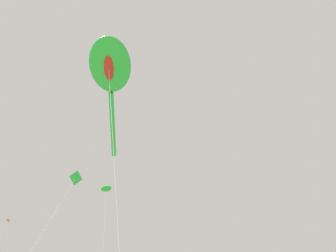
{
  "coord_description": "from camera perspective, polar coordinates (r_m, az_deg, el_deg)",
  "views": [
    {
      "loc": [
        -6.31,
        2.26,
        1.8
      ],
      "look_at": [
        -0.37,
        7.0,
        12.26
      ],
      "focal_mm": 28.39,
      "sensor_mm": 36.0,
      "label": 1
    }
  ],
  "objects": [
    {
      "name": "big_show_kite",
      "position": [
        17.59,
        -12.3,
        11.65
      ],
      "size": [
        7.8,
        7.49,
        18.01
      ],
      "rotation": [
        0.0,
        0.0,
        -2.38
      ],
      "color": "green",
      "rests_on": "ground"
    },
    {
      "name": "small_kite_streamer_purple",
      "position": [
        29.2,
        -13.16,
        -13.3
      ],
      "size": [
        3.72,
        1.74,
        20.67
      ],
      "rotation": [
        0.0,
        0.0,
        -1.27
      ],
      "color": "green",
      "rests_on": "ground"
    },
    {
      "name": "small_kite_tiny_distant",
      "position": [
        37.71,
        -31.61,
        -17.78
      ],
      "size": [
        1.62,
        4.84,
        20.8
      ],
      "rotation": [
        0.0,
        0.0,
        -2.27
      ],
      "color": "orange",
      "rests_on": "ground"
    },
    {
      "name": "small_kite_box_yellow",
      "position": [
        25.92,
        -19.94,
        -11.71
      ],
      "size": [
        4.39,
        3.38,
        19.52
      ],
      "rotation": [
        0.0,
        0.0,
        -0.15
      ],
      "color": "green",
      "rests_on": "ground"
    }
  ]
}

